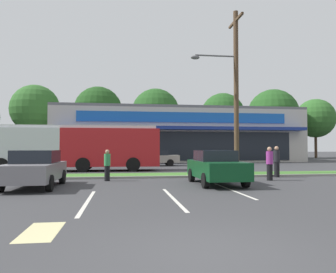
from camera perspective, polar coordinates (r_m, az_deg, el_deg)
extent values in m
plane|color=#38383A|center=(5.44, 6.59, -19.94)|extent=(240.00, 240.00, 0.00)
cube|color=#427A2D|center=(19.12, -4.18, -6.84)|extent=(56.00, 2.20, 0.12)
cube|color=gray|center=(17.91, -3.92, -7.17)|extent=(56.00, 0.24, 0.12)
cube|color=silver|center=(10.54, -14.02, -11.07)|extent=(0.12, 4.80, 0.01)
cube|color=silver|center=(10.90, 0.93, -10.83)|extent=(0.12, 4.80, 0.01)
cube|color=silver|center=(13.15, 11.25, -9.27)|extent=(0.12, 4.80, 0.01)
cube|color=beige|center=(7.20, -21.44, -15.31)|extent=(0.70, 1.60, 0.01)
cube|color=#BCB7AD|center=(41.04, 1.56, -0.03)|extent=(29.23, 10.64, 6.16)
cube|color=black|center=(35.74, 3.00, -1.72)|extent=(24.55, 0.08, 3.20)
cube|color=navy|center=(35.16, 3.20, 1.50)|extent=(27.48, 1.40, 0.35)
cube|color=#1959AD|center=(35.86, 3.00, 3.41)|extent=(23.38, 0.16, 1.11)
cube|color=slate|center=(41.27, 1.55, 4.45)|extent=(29.23, 10.64, 0.30)
cylinder|color=#473323|center=(50.65, -22.42, -1.09)|extent=(0.44, 0.44, 4.67)
sphere|color=#2D6026|center=(50.96, -22.35, 4.50)|extent=(7.03, 7.03, 7.03)
cylinder|color=#473323|center=(48.49, -12.24, -1.27)|extent=(0.44, 0.44, 4.51)
sphere|color=#1E4719|center=(48.79, -12.20, 4.49)|extent=(7.04, 7.04, 7.04)
cylinder|color=#473323|center=(49.16, -2.20, -1.43)|extent=(0.44, 0.44, 4.32)
sphere|color=#23511E|center=(49.45, -2.20, 4.25)|extent=(7.28, 7.28, 7.28)
cylinder|color=#473323|center=(51.60, 9.64, -1.46)|extent=(0.44, 0.44, 4.25)
sphere|color=#23511E|center=(51.86, 9.61, 3.75)|extent=(6.91, 6.91, 6.91)
cylinder|color=#473323|center=(54.36, 18.09, -1.57)|extent=(0.44, 0.44, 3.97)
sphere|color=#23511E|center=(54.62, 18.03, 3.70)|extent=(8.08, 8.08, 8.08)
cylinder|color=#473323|center=(59.57, 24.60, -1.41)|extent=(0.44, 0.44, 4.19)
sphere|color=#2D6026|center=(59.78, 24.53, 2.94)|extent=(6.50, 6.50, 6.50)
cylinder|color=#4C3826|center=(20.71, 11.93, 7.60)|extent=(0.30, 0.30, 10.23)
cube|color=#4C3826|center=(21.91, 11.84, 19.33)|extent=(0.16, 2.40, 0.14)
cylinder|color=#59595B|center=(20.81, 8.41, 13.89)|extent=(2.60, 0.12, 0.10)
ellipsoid|color=#59595B|center=(20.46, 4.81, 13.72)|extent=(0.56, 0.32, 0.24)
cube|color=#AD191E|center=(24.10, -9.95, -1.91)|extent=(6.89, 2.60, 2.70)
cube|color=silver|center=(25.14, -24.33, -1.76)|extent=(5.64, 2.59, 2.70)
cube|color=silver|center=(24.42, -16.54, 1.55)|extent=(12.01, 2.39, 0.20)
cube|color=black|center=(25.67, -16.11, -0.78)|extent=(11.50, 0.15, 1.19)
cylinder|color=black|center=(24.34, -27.29, -4.54)|extent=(1.00, 0.31, 1.00)
cylinder|color=black|center=(26.56, -25.58, -4.34)|extent=(1.00, 0.31, 1.00)
cylinder|color=black|center=(23.11, -14.75, -4.85)|extent=(1.00, 0.31, 1.00)
cylinder|color=black|center=(25.44, -14.09, -4.59)|extent=(1.00, 0.31, 1.00)
cylinder|color=black|center=(22.95, -6.17, -4.92)|extent=(1.00, 0.31, 1.00)
cylinder|color=black|center=(25.29, -6.31, -4.65)|extent=(1.00, 0.31, 1.00)
cube|color=#9E998C|center=(29.94, -2.58, -3.95)|extent=(4.64, 1.86, 0.67)
cube|color=black|center=(29.95, -2.14, -2.89)|extent=(2.09, 1.63, 0.44)
cylinder|color=black|center=(28.97, -5.25, -4.67)|extent=(0.64, 0.22, 0.64)
cylinder|color=black|center=(30.73, -5.42, -4.51)|extent=(0.64, 0.22, 0.64)
cylinder|color=black|center=(29.26, 0.40, -4.65)|extent=(0.64, 0.22, 0.64)
cylinder|color=black|center=(31.00, -0.08, -4.50)|extent=(0.64, 0.22, 0.64)
cube|color=#0C3F1E|center=(15.06, 8.50, -5.72)|extent=(1.83, 4.32, 0.74)
cube|color=black|center=(15.24, 8.25, -3.36)|extent=(1.61, 1.94, 0.49)
cylinder|color=black|center=(14.11, 13.48, -7.46)|extent=(0.22, 0.64, 0.64)
cylinder|color=black|center=(13.57, 6.59, -7.72)|extent=(0.22, 0.64, 0.64)
cylinder|color=black|center=(16.62, 10.06, -6.65)|extent=(0.22, 0.64, 0.64)
cylinder|color=black|center=(16.17, 4.17, -6.81)|extent=(0.22, 0.64, 0.64)
cube|color=slate|center=(14.82, -22.44, -5.73)|extent=(1.89, 4.35, 0.71)
cube|color=black|center=(15.00, -22.20, -3.30)|extent=(1.67, 1.96, 0.54)
cylinder|color=black|center=(13.34, -20.13, -7.71)|extent=(0.22, 0.64, 0.64)
cylinder|color=black|center=(13.82, -27.50, -7.41)|extent=(0.22, 0.64, 0.64)
cylinder|color=black|center=(15.98, -18.10, -6.77)|extent=(0.22, 0.64, 0.64)
cylinder|color=black|center=(16.38, -24.35, -6.57)|extent=(0.22, 0.64, 0.64)
cylinder|color=black|center=(16.71, -10.67, -6.40)|extent=(0.27, 0.27, 0.77)
cylinder|color=#338C4C|center=(16.67, -10.66, -4.05)|extent=(0.32, 0.32, 0.61)
sphere|color=tan|center=(16.66, -10.65, -2.65)|extent=(0.21, 0.21, 0.21)
cylinder|color=black|center=(17.49, 17.48, -6.03)|extent=(0.30, 0.30, 0.83)
cylinder|color=#99338C|center=(17.45, 17.46, -3.59)|extent=(0.35, 0.35, 0.66)
sphere|color=tan|center=(17.45, 17.44, -2.13)|extent=(0.23, 0.23, 0.23)
cylinder|color=black|center=(19.53, 18.62, -5.56)|extent=(0.30, 0.30, 0.85)
cylinder|color=black|center=(19.50, 18.59, -3.32)|extent=(0.36, 0.36, 0.68)
sphere|color=tan|center=(19.49, 18.58, -1.98)|extent=(0.23, 0.23, 0.23)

